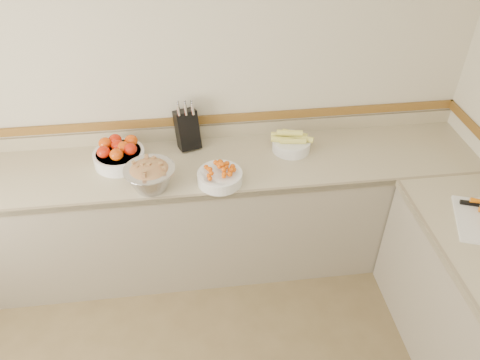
{
  "coord_description": "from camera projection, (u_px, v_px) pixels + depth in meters",
  "views": [
    {
      "loc": [
        0.08,
        -0.83,
        2.74
      ],
      "look_at": [
        0.35,
        1.35,
        1.0
      ],
      "focal_mm": 35.0,
      "sensor_mm": 36.0,
      "label": 1
    }
  ],
  "objects": [
    {
      "name": "cherry_tomato_bowl",
      "position": [
        220.0,
        176.0,
        2.91
      ],
      "size": [
        0.28,
        0.28,
        0.15
      ],
      "color": "white",
      "rests_on": "counter_back"
    },
    {
      "name": "counter_back",
      "position": [
        186.0,
        215.0,
        3.36
      ],
      "size": [
        4.0,
        0.65,
        1.08
      ],
      "color": "tan",
      "rests_on": "ground_plane"
    },
    {
      "name": "corn_bowl",
      "position": [
        291.0,
        143.0,
        3.19
      ],
      "size": [
        0.29,
        0.26,
        0.16
      ],
      "color": "white",
      "rests_on": "counter_back"
    },
    {
      "name": "tomato_bowl",
      "position": [
        119.0,
        154.0,
        3.06
      ],
      "size": [
        0.34,
        0.34,
        0.16
      ],
      "color": "white",
      "rests_on": "counter_back"
    },
    {
      "name": "rhubarb_bowl",
      "position": [
        150.0,
        176.0,
        2.85
      ],
      "size": [
        0.32,
        0.32,
        0.18
      ],
      "color": "#B2B2BA",
      "rests_on": "counter_back"
    },
    {
      "name": "knife_block",
      "position": [
        187.0,
        129.0,
        3.17
      ],
      "size": [
        0.19,
        0.21,
        0.35
      ],
      "color": "black",
      "rests_on": "counter_back"
    },
    {
      "name": "back_wall",
      "position": [
        175.0,
        88.0,
        3.09
      ],
      "size": [
        4.0,
        0.0,
        4.0
      ],
      "primitive_type": "plane",
      "rotation": [
        1.57,
        0.0,
        0.0
      ],
      "color": "beige",
      "rests_on": "ground_plane"
    }
  ]
}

